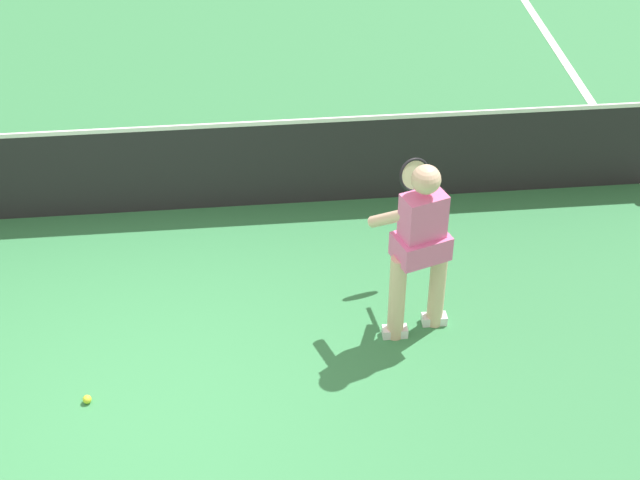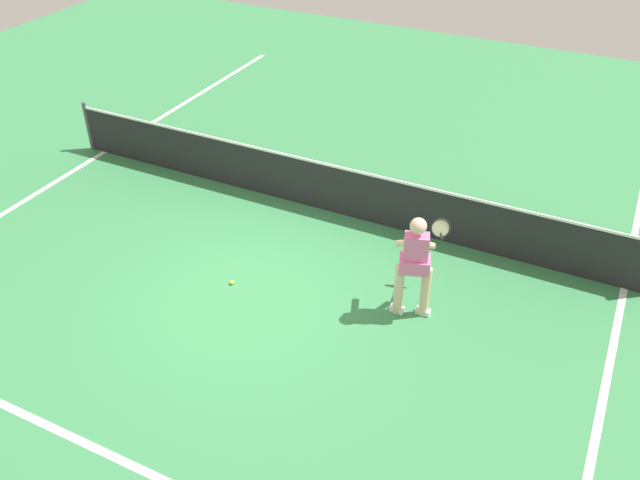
{
  "view_description": "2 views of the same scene",
  "coord_description": "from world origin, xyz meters",
  "views": [
    {
      "loc": [
        0.9,
        -5.08,
        5.3
      ],
      "look_at": [
        1.46,
        0.59,
        1.02
      ],
      "focal_mm": 54.94,
      "sensor_mm": 36.0,
      "label": 1
    },
    {
      "loc": [
        4.24,
        -6.19,
        6.13
      ],
      "look_at": [
        0.94,
        0.48,
        0.96
      ],
      "focal_mm": 37.65,
      "sensor_mm": 36.0,
      "label": 2
    }
  ],
  "objects": [
    {
      "name": "court_net",
      "position": [
        0.0,
        2.56,
        0.46
      ],
      "size": [
        10.36,
        0.08,
        0.98
      ],
      "color": "#4C4C51",
      "rests_on": "ground"
    },
    {
      "name": "tennis_ball_mid",
      "position": [
        -0.32,
        0.12,
        0.03
      ],
      "size": [
        0.07,
        0.07,
        0.07
      ],
      "primitive_type": "sphere",
      "color": "#D1E533",
      "rests_on": "ground"
    },
    {
      "name": "ground_plane",
      "position": [
        0.0,
        0.0,
        0.0
      ],
      "size": [
        25.35,
        25.35,
        0.0
      ],
      "primitive_type": "plane",
      "color": "#38844C"
    },
    {
      "name": "tennis_player",
      "position": [
        2.23,
        0.71,
        0.85
      ],
      "size": [
        0.66,
        1.09,
        1.55
      ],
      "color": "beige",
      "rests_on": "ground"
    }
  ]
}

